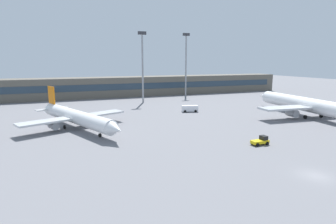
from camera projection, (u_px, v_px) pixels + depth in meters
The scene contains 8 objects.
ground_plane at pixel (192, 121), 76.83m from camera, with size 400.00×400.00×0.00m, color slate.
terminal_building at pixel (135, 86), 132.36m from camera, with size 153.90×12.13×9.00m.
airplane_near at pixel (308, 105), 82.07m from camera, with size 32.94×47.09×11.63m.
airplane_mid at pixel (77, 117), 67.62m from camera, with size 25.99×36.19×9.40m.
baggage_tug_yellow at pixel (261, 141), 54.97m from camera, with size 3.66×1.93×1.75m.
service_van_white at pixel (190, 108), 90.44m from camera, with size 5.56×3.43×2.08m.
floodlight_tower_west at pixel (186, 61), 128.81m from camera, with size 3.20×0.80×28.81m.
floodlight_tower_east at pixel (143, 62), 107.88m from camera, with size 3.20×0.80×27.39m.
Camera 1 is at (-33.65, -27.49, 16.34)m, focal length 29.76 mm.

